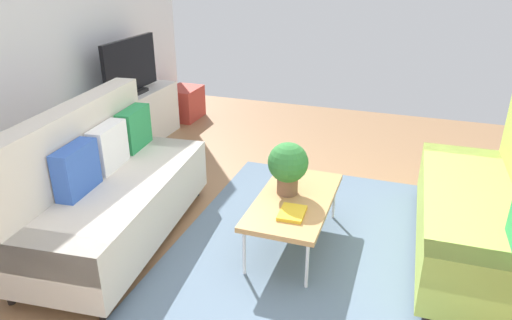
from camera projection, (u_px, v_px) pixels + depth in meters
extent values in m
plane|color=#936B47|center=(299.00, 253.00, 3.67)|extent=(7.68, 7.68, 0.00)
cube|color=slate|center=(316.00, 251.00, 3.68)|extent=(2.90, 2.20, 0.01)
cube|color=beige|center=(117.00, 205.00, 3.71)|extent=(1.98, 1.03, 0.44)
cube|color=beige|center=(71.00, 143.00, 3.58)|extent=(1.91, 0.39, 0.56)
cube|color=beige|center=(160.00, 152.00, 4.43)|extent=(0.29, 0.86, 0.22)
cube|color=beige|center=(47.00, 255.00, 2.91)|extent=(0.29, 0.86, 0.22)
cylinder|color=black|center=(196.00, 191.00, 4.53)|extent=(0.05, 0.05, 0.10)
cylinder|color=black|center=(102.00, 314.00, 2.98)|extent=(0.05, 0.05, 0.10)
cylinder|color=black|center=(132.00, 183.00, 4.67)|extent=(0.05, 0.05, 0.10)
cylinder|color=black|center=(11.00, 297.00, 3.12)|extent=(0.05, 0.05, 0.10)
cube|color=#288C4C|center=(134.00, 128.00, 4.18)|extent=(0.41, 0.18, 0.36)
cube|color=white|center=(108.00, 147.00, 3.78)|extent=(0.41, 0.18, 0.36)
cube|color=#3359B2|center=(77.00, 170.00, 3.38)|extent=(0.41, 0.18, 0.36)
cube|color=#A3BC4C|center=(479.00, 220.00, 3.50)|extent=(1.92, 0.88, 0.44)
cube|color=#A3BC4C|center=(497.00, 276.00, 2.72)|extent=(0.22, 0.84, 0.22)
cube|color=#A3BC4C|center=(471.00, 163.00, 4.20)|extent=(0.22, 0.84, 0.22)
cylinder|color=black|center=(426.00, 316.00, 2.95)|extent=(0.05, 0.05, 0.10)
cylinder|color=black|center=(425.00, 194.00, 4.47)|extent=(0.05, 0.05, 0.10)
cylinder|color=black|center=(504.00, 205.00, 4.27)|extent=(0.05, 0.05, 0.10)
cube|color=#B7844C|center=(294.00, 200.00, 3.62)|extent=(1.10, 0.56, 0.04)
cylinder|color=silver|center=(244.00, 253.00, 3.34)|extent=(0.02, 0.02, 0.38)
cylinder|color=silver|center=(283.00, 192.00, 4.21)|extent=(0.02, 0.02, 0.38)
cylinder|color=silver|center=(307.00, 266.00, 3.20)|extent=(0.02, 0.02, 0.38)
cylinder|color=silver|center=(334.00, 200.00, 4.07)|extent=(0.02, 0.02, 0.38)
cube|color=silver|center=(135.00, 119.00, 5.64)|extent=(1.40, 0.44, 0.64)
cube|color=black|center=(133.00, 92.00, 5.50)|extent=(0.36, 0.20, 0.04)
cube|color=black|center=(130.00, 65.00, 5.37)|extent=(1.00, 0.05, 0.60)
cube|color=#B2382D|center=(185.00, 103.00, 6.60)|extent=(0.52, 0.40, 0.44)
cylinder|color=brown|center=(287.00, 185.00, 3.66)|extent=(0.16, 0.16, 0.14)
sphere|color=#2D7233|center=(288.00, 162.00, 3.58)|extent=(0.31, 0.31, 0.31)
cube|color=gold|center=(292.00, 213.00, 3.38)|extent=(0.25, 0.19, 0.03)
cylinder|color=#33B29E|center=(97.00, 99.00, 4.99)|extent=(0.14, 0.14, 0.18)
cylinder|color=purple|center=(115.00, 95.00, 5.13)|extent=(0.05, 0.05, 0.18)
cylinder|color=gold|center=(120.00, 93.00, 5.22)|extent=(0.06, 0.06, 0.17)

